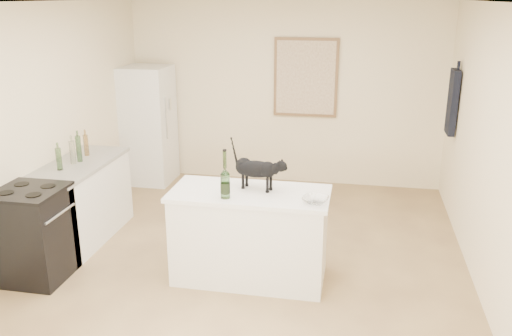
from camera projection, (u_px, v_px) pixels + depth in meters
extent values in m
plane|color=tan|center=(245.00, 266.00, 5.50)|extent=(5.50, 5.50, 0.00)
plane|color=white|center=(243.00, 2.00, 4.69)|extent=(5.50, 5.50, 0.00)
plane|color=beige|center=(285.00, 94.00, 7.66)|extent=(4.50, 0.00, 4.50)
plane|color=beige|center=(120.00, 296.00, 2.53)|extent=(4.50, 0.00, 4.50)
plane|color=beige|center=(31.00, 133.00, 5.51)|extent=(0.00, 5.50, 5.50)
plane|color=beige|center=(494.00, 158.00, 4.68)|extent=(0.00, 5.50, 5.50)
cube|color=white|center=(250.00, 237.00, 5.16)|extent=(1.44, 0.67, 0.86)
cube|color=white|center=(250.00, 194.00, 5.02)|extent=(1.50, 0.70, 0.04)
cube|color=white|center=(80.00, 203.00, 6.00)|extent=(0.60, 1.40, 0.86)
cube|color=gray|center=(76.00, 165.00, 5.86)|extent=(0.62, 1.44, 0.04)
cube|color=black|center=(34.00, 235.00, 5.15)|extent=(0.60, 0.60, 0.90)
cube|color=white|center=(148.00, 125.00, 7.78)|extent=(0.68, 0.68, 1.70)
cube|color=brown|center=(306.00, 78.00, 7.50)|extent=(0.90, 0.03, 1.10)
cube|color=beige|center=(306.00, 78.00, 7.48)|extent=(0.82, 0.00, 1.02)
cube|color=black|center=(453.00, 102.00, 6.58)|extent=(0.08, 0.34, 0.80)
cylinder|color=#285823|center=(225.00, 177.00, 4.80)|extent=(0.09, 0.09, 0.40)
imported|color=white|center=(315.00, 200.00, 4.73)|extent=(0.27, 0.27, 0.06)
cube|color=silver|center=(171.00, 104.00, 7.68)|extent=(0.02, 0.13, 0.17)
cylinder|color=#17451D|center=(79.00, 149.00, 5.87)|extent=(0.06, 0.06, 0.29)
cylinder|color=#A7B3A6|center=(73.00, 152.00, 5.80)|extent=(0.06, 0.06, 0.25)
cylinder|color=brown|center=(86.00, 145.00, 6.11)|extent=(0.06, 0.06, 0.24)
cylinder|color=#20501B|center=(59.00, 159.00, 5.60)|extent=(0.06, 0.06, 0.24)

